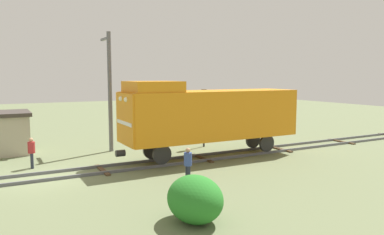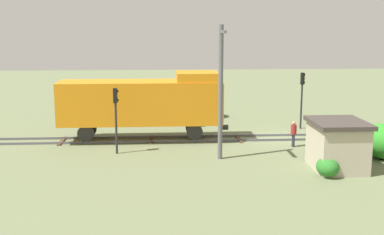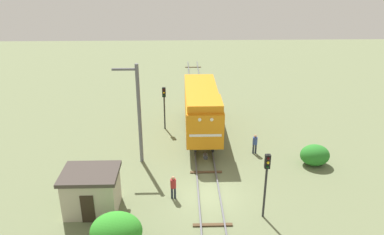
# 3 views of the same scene
# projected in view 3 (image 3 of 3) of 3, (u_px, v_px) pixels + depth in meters

# --- Properties ---
(ground_plane) EXTENTS (110.68, 110.68, 0.00)m
(ground_plane) POSITION_uv_depth(u_px,v_px,m) (209.00, 196.00, 25.36)
(ground_plane) COLOR #66704C
(railway_track) EXTENTS (2.40, 73.79, 0.16)m
(railway_track) POSITION_uv_depth(u_px,v_px,m) (209.00, 195.00, 25.33)
(railway_track) COLOR #595960
(railway_track) RESTS_ON ground
(locomotive) EXTENTS (2.90, 11.60, 4.60)m
(locomotive) POSITION_uv_depth(u_px,v_px,m) (202.00, 107.00, 33.25)
(locomotive) COLOR orange
(locomotive) RESTS_ON railway_track
(traffic_signal_near) EXTENTS (0.32, 0.34, 4.35)m
(traffic_signal_near) POSITION_uv_depth(u_px,v_px,m) (266.00, 175.00, 22.17)
(traffic_signal_near) COLOR #262628
(traffic_signal_near) RESTS_ON ground
(traffic_signal_mid) EXTENTS (0.32, 0.34, 4.11)m
(traffic_signal_mid) POSITION_uv_depth(u_px,v_px,m) (164.00, 100.00, 34.60)
(traffic_signal_mid) COLOR #262628
(traffic_signal_mid) RESTS_ON ground
(worker_near_track) EXTENTS (0.38, 0.38, 1.70)m
(worker_near_track) POSITION_uv_depth(u_px,v_px,m) (173.00, 186.00, 24.75)
(worker_near_track) COLOR #262B38
(worker_near_track) RESTS_ON ground
(worker_by_signal) EXTENTS (0.38, 0.38, 1.70)m
(worker_by_signal) POSITION_uv_depth(u_px,v_px,m) (255.00, 143.00, 30.68)
(worker_by_signal) COLOR #262B38
(worker_by_signal) RESTS_ON ground
(catenary_mast) EXTENTS (1.94, 0.28, 7.94)m
(catenary_mast) POSITION_uv_depth(u_px,v_px,m) (138.00, 112.00, 28.23)
(catenary_mast) COLOR #595960
(catenary_mast) RESTS_ON ground
(relay_hut) EXTENTS (3.50, 2.90, 2.74)m
(relay_hut) POSITION_uv_depth(u_px,v_px,m) (92.00, 191.00, 23.49)
(relay_hut) COLOR #B2A893
(relay_hut) RESTS_ON ground
(bush_near) EXTENTS (1.44, 1.18, 1.05)m
(bush_near) POSITION_uv_depth(u_px,v_px,m) (76.00, 194.00, 24.68)
(bush_near) COLOR #2A7226
(bush_near) RESTS_ON ground
(bush_mid) EXTENTS (2.27, 1.86, 1.65)m
(bush_mid) POSITION_uv_depth(u_px,v_px,m) (315.00, 155.00, 29.03)
(bush_mid) COLOR #277726
(bush_mid) RESTS_ON ground
(bush_far) EXTENTS (2.88, 2.35, 2.09)m
(bush_far) POSITION_uv_depth(u_px,v_px,m) (116.00, 231.00, 20.45)
(bush_far) COLOR #2E8B26
(bush_far) RESTS_ON ground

